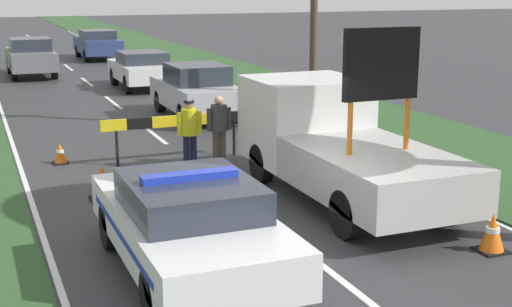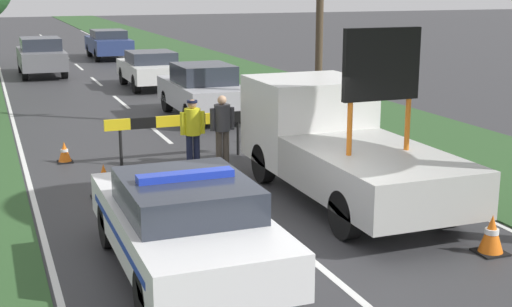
% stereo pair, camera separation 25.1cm
% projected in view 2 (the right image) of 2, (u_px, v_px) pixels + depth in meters
% --- Properties ---
extents(ground_plane, '(160.00, 160.00, 0.00)m').
position_uv_depth(ground_plane, '(294.00, 245.00, 11.13)').
color(ground_plane, '#333335').
extents(lane_markings, '(7.36, 67.60, 0.01)m').
position_uv_depth(lane_markings, '(102.00, 86.00, 28.24)').
color(lane_markings, silver).
rests_on(lane_markings, ground).
extents(grass_verge_right, '(4.87, 120.00, 0.03)m').
position_uv_depth(grass_verge_right, '(238.00, 75.00, 31.43)').
color(grass_verge_right, '#2D5128').
rests_on(grass_verge_right, ground).
extents(police_car, '(1.91, 4.57, 1.50)m').
position_uv_depth(police_car, '(184.00, 222.00, 9.92)').
color(police_car, white).
rests_on(police_car, ground).
extents(work_truck, '(2.20, 5.68, 3.28)m').
position_uv_depth(work_truck, '(336.00, 142.00, 13.58)').
color(work_truck, white).
rests_on(work_truck, ground).
extents(road_barrier, '(3.47, 0.08, 1.05)m').
position_uv_depth(road_barrier, '(181.00, 123.00, 16.27)').
color(road_barrier, black).
rests_on(road_barrier, ground).
extents(police_officer, '(0.55, 0.35, 1.55)m').
position_uv_depth(police_officer, '(193.00, 128.00, 15.47)').
color(police_officer, '#191E38').
rests_on(police_officer, ground).
extents(pedestrian_civilian, '(0.57, 0.36, 1.58)m').
position_uv_depth(pedestrian_civilian, '(222.00, 124.00, 15.81)').
color(pedestrian_civilian, brown).
rests_on(pedestrian_civilian, ground).
extents(traffic_cone_near_police, '(0.49, 0.49, 0.67)m').
position_uv_depth(traffic_cone_near_police, '(104.00, 181.00, 13.46)').
color(traffic_cone_near_police, black).
rests_on(traffic_cone_near_police, ground).
extents(traffic_cone_centre_front, '(0.41, 0.41, 0.57)m').
position_uv_depth(traffic_cone_centre_front, '(258.00, 132.00, 18.14)').
color(traffic_cone_centre_front, black).
rests_on(traffic_cone_centre_front, ground).
extents(traffic_cone_near_truck, '(0.44, 0.44, 0.61)m').
position_uv_depth(traffic_cone_near_truck, '(492.00, 234.00, 10.73)').
color(traffic_cone_near_truck, black).
rests_on(traffic_cone_near_truck, ground).
extents(traffic_cone_behind_barrier, '(0.34, 0.34, 0.48)m').
position_uv_depth(traffic_cone_behind_barrier, '(65.00, 152.00, 16.19)').
color(traffic_cone_behind_barrier, black).
rests_on(traffic_cone_behind_barrier, ground).
extents(queued_car_sedan_silver, '(1.81, 4.22, 1.62)m').
position_uv_depth(queued_car_sedan_silver, '(203.00, 90.00, 21.52)').
color(queued_car_sedan_silver, '#B2B2B7').
rests_on(queued_car_sedan_silver, ground).
extents(queued_car_van_white, '(1.92, 4.09, 1.41)m').
position_uv_depth(queued_car_van_white, '(151.00, 68.00, 27.60)').
color(queued_car_van_white, silver).
rests_on(queued_car_van_white, ground).
extents(queued_car_suv_grey, '(1.85, 4.42, 1.66)m').
position_uv_depth(queued_car_suv_grey, '(41.00, 56.00, 31.11)').
color(queued_car_suv_grey, slate).
rests_on(queued_car_suv_grey, ground).
extents(queued_car_hatch_blue, '(1.91, 4.52, 1.53)m').
position_uv_depth(queued_car_hatch_blue, '(109.00, 43.00, 38.14)').
color(queued_car_hatch_blue, navy).
rests_on(queued_car_hatch_blue, ground).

